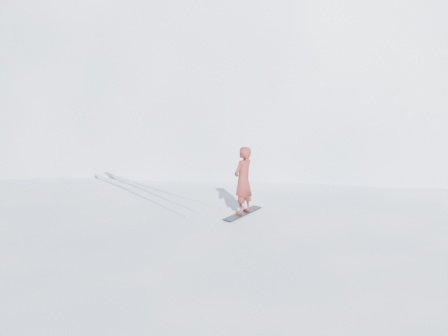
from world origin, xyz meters
name	(u,v)px	position (x,y,z in m)	size (l,w,h in m)	color
ground	(245,336)	(0.00, 0.00, 0.00)	(400.00, 400.00, 0.00)	white
near_ridge	(217,279)	(1.00, 3.00, 0.00)	(36.00, 28.00, 4.80)	white
summit_peak	(287,123)	(22.00, 26.00, 0.00)	(60.00, 56.00, 56.00)	white
peak_shoulder	(203,150)	(10.00, 20.00, 0.00)	(28.00, 24.00, 18.00)	white
wind_bumps	(185,305)	(-0.56, 2.12, 0.00)	(16.00, 14.40, 1.00)	white
snowboard	(243,213)	(1.17, 1.90, 2.41)	(1.51, 0.28, 0.03)	black
snowboarder	(243,180)	(1.17, 1.90, 3.36)	(0.69, 0.45, 1.88)	maroon
board_tracks	(145,190)	(-0.24, 5.44, 2.42)	(1.93, 5.97, 0.04)	silver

